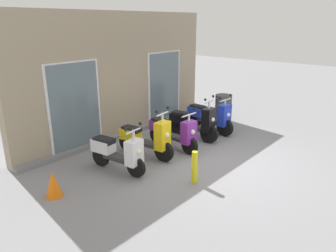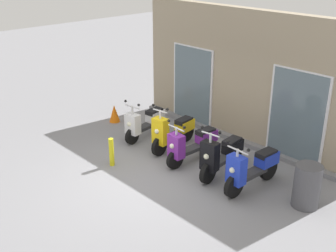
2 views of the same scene
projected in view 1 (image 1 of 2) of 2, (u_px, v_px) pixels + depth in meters
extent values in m
plane|color=gray|center=(209.00, 160.00, 7.77)|extent=(40.00, 40.00, 0.00)
cube|color=gray|center=(121.00, 75.00, 9.13)|extent=(6.82, 0.30, 3.48)
cube|color=slate|center=(129.00, 132.00, 9.50)|extent=(6.82, 0.20, 0.12)
cube|color=silver|center=(75.00, 108.00, 8.00)|extent=(1.50, 0.04, 2.30)
cube|color=slate|center=(76.00, 108.00, 7.98)|extent=(1.38, 0.02, 2.22)
cube|color=silver|center=(164.00, 87.00, 10.43)|extent=(1.50, 0.04, 2.30)
cube|color=slate|center=(165.00, 88.00, 10.42)|extent=(1.38, 0.02, 2.22)
cylinder|color=black|center=(136.00, 167.00, 6.87)|extent=(0.15, 0.47, 0.46)
cylinder|color=black|center=(101.00, 156.00, 7.41)|extent=(0.15, 0.47, 0.46)
cube|color=#2D2D30|center=(118.00, 157.00, 7.11)|extent=(0.34, 0.67, 0.09)
cube|color=white|center=(134.00, 152.00, 6.79)|extent=(0.41, 0.29, 0.55)
sphere|color=#F2EFCC|center=(139.00, 152.00, 6.71)|extent=(0.12, 0.12, 0.12)
cube|color=white|center=(103.00, 146.00, 7.27)|extent=(0.37, 0.55, 0.28)
cube|color=black|center=(104.00, 140.00, 7.20)|extent=(0.32, 0.51, 0.11)
cylinder|color=silver|center=(133.00, 136.00, 6.67)|extent=(0.06, 0.06, 0.25)
cylinder|color=silver|center=(133.00, 131.00, 6.63)|extent=(0.47, 0.10, 0.04)
sphere|color=black|center=(140.00, 124.00, 6.79)|extent=(0.07, 0.07, 0.07)
sphere|color=black|center=(126.00, 129.00, 6.42)|extent=(0.07, 0.07, 0.07)
cylinder|color=black|center=(164.00, 152.00, 7.62)|extent=(0.16, 0.51, 0.51)
cylinder|color=black|center=(128.00, 142.00, 8.22)|extent=(0.16, 0.51, 0.51)
cube|color=#2D2D30|center=(145.00, 143.00, 7.89)|extent=(0.34, 0.72, 0.09)
cube|color=yellow|center=(162.00, 136.00, 7.52)|extent=(0.41, 0.29, 0.67)
sphere|color=#F2EFCC|center=(167.00, 135.00, 7.44)|extent=(0.12, 0.12, 0.12)
cube|color=yellow|center=(130.00, 134.00, 8.09)|extent=(0.36, 0.55, 0.28)
cube|color=black|center=(132.00, 129.00, 8.02)|extent=(0.32, 0.51, 0.11)
cylinder|color=silver|center=(162.00, 118.00, 7.39)|extent=(0.06, 0.06, 0.24)
cylinder|color=silver|center=(162.00, 114.00, 7.35)|extent=(0.45, 0.09, 0.04)
sphere|color=black|center=(168.00, 108.00, 7.50)|extent=(0.07, 0.07, 0.07)
sphere|color=black|center=(157.00, 112.00, 7.15)|extent=(0.07, 0.07, 0.07)
cylinder|color=black|center=(190.00, 146.00, 8.06)|extent=(0.12, 0.46, 0.46)
cylinder|color=black|center=(157.00, 135.00, 8.80)|extent=(0.12, 0.46, 0.46)
cube|color=#2D2D30|center=(173.00, 136.00, 8.40)|extent=(0.29, 0.72, 0.09)
cube|color=purple|center=(189.00, 132.00, 7.97)|extent=(0.39, 0.25, 0.57)
sphere|color=#F2EFCC|center=(193.00, 132.00, 7.88)|extent=(0.12, 0.12, 0.12)
cube|color=purple|center=(160.00, 126.00, 8.64)|extent=(0.32, 0.53, 0.28)
cube|color=black|center=(161.00, 121.00, 8.57)|extent=(0.28, 0.49, 0.11)
cylinder|color=silver|center=(189.00, 118.00, 7.86)|extent=(0.06, 0.06, 0.21)
cylinder|color=silver|center=(189.00, 115.00, 7.83)|extent=(0.53, 0.06, 0.04)
sphere|color=black|center=(196.00, 109.00, 7.98)|extent=(0.07, 0.07, 0.07)
sphere|color=black|center=(182.00, 113.00, 7.62)|extent=(0.07, 0.07, 0.07)
cylinder|color=black|center=(209.00, 134.00, 8.80)|extent=(0.17, 0.52, 0.51)
cylinder|color=black|center=(176.00, 127.00, 9.37)|extent=(0.17, 0.52, 0.51)
cube|color=#2D2D30|center=(192.00, 127.00, 9.05)|extent=(0.33, 0.69, 0.09)
cube|color=black|center=(208.00, 120.00, 8.70)|extent=(0.40, 0.28, 0.66)
sphere|color=#F2EFCC|center=(213.00, 120.00, 8.61)|extent=(0.12, 0.12, 0.12)
cube|color=black|center=(179.00, 118.00, 9.23)|extent=(0.36, 0.55, 0.28)
cube|color=black|center=(181.00, 114.00, 9.16)|extent=(0.31, 0.51, 0.11)
cylinder|color=silver|center=(209.00, 105.00, 8.56)|extent=(0.06, 0.06, 0.23)
cylinder|color=silver|center=(209.00, 102.00, 8.53)|extent=(0.46, 0.09, 0.04)
sphere|color=black|center=(213.00, 96.00, 8.68)|extent=(0.07, 0.07, 0.07)
sphere|color=black|center=(205.00, 100.00, 8.32)|extent=(0.07, 0.07, 0.07)
cylinder|color=black|center=(225.00, 128.00, 9.32)|extent=(0.14, 0.52, 0.51)
cylinder|color=black|center=(194.00, 120.00, 10.07)|extent=(0.14, 0.52, 0.51)
cube|color=#2D2D30|center=(209.00, 120.00, 9.66)|extent=(0.30, 0.73, 0.09)
cube|color=#1E38C6|center=(224.00, 115.00, 9.23)|extent=(0.39, 0.26, 0.62)
sphere|color=#F2EFCC|center=(228.00, 115.00, 9.13)|extent=(0.12, 0.12, 0.12)
cube|color=#1E38C6|center=(197.00, 111.00, 9.92)|extent=(0.33, 0.53, 0.28)
cube|color=black|center=(198.00, 107.00, 9.85)|extent=(0.28, 0.49, 0.11)
cylinder|color=silver|center=(225.00, 102.00, 9.11)|extent=(0.06, 0.06, 0.18)
cylinder|color=silver|center=(225.00, 100.00, 9.09)|extent=(0.53, 0.06, 0.04)
sphere|color=black|center=(231.00, 95.00, 9.24)|extent=(0.07, 0.07, 0.07)
sphere|color=black|center=(220.00, 98.00, 8.87)|extent=(0.07, 0.07, 0.07)
cylinder|color=#4C4C51|center=(223.00, 108.00, 10.61)|extent=(0.54, 0.54, 0.91)
cylinder|color=yellow|center=(194.00, 167.00, 6.58)|extent=(0.12, 0.12, 0.70)
cone|color=orange|center=(53.00, 184.00, 6.09)|extent=(0.32, 0.32, 0.52)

